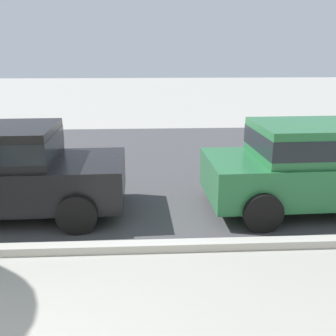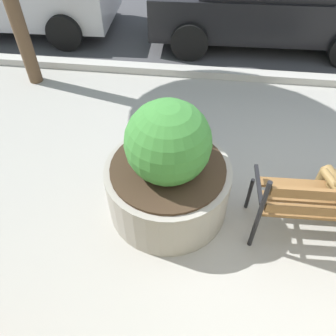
# 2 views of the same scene
# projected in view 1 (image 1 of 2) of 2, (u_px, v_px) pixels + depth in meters

# --- Properties ---
(street_surface) EXTENTS (60.00, 9.00, 0.01)m
(street_surface) POSITION_uv_depth(u_px,v_px,m) (60.00, 163.00, 9.86)
(street_surface) COLOR #424244
(street_surface) RESTS_ON ground
(parked_car_green) EXTENTS (4.15, 2.02, 1.56)m
(parked_car_green) POSITION_uv_depth(u_px,v_px,m) (319.00, 164.00, 6.85)
(parked_car_green) COLOR #236638
(parked_car_green) RESTS_ON ground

